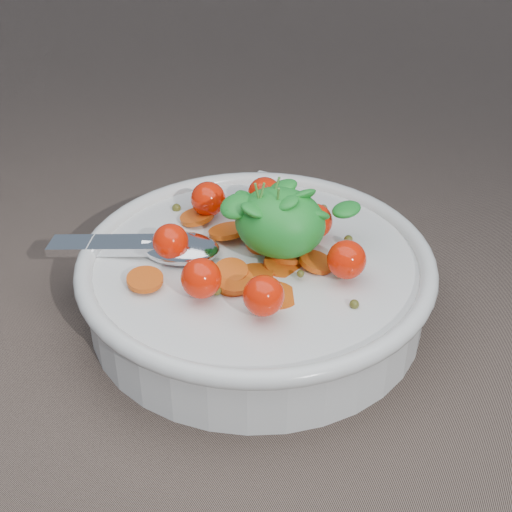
% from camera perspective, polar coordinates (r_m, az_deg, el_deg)
% --- Properties ---
extents(ground, '(6.00, 6.00, 0.00)m').
position_cam_1_polar(ground, '(0.66, -0.37, -3.67)').
color(ground, '#6D5A4E').
rests_on(ground, ground).
extents(bowl, '(0.33, 0.31, 0.13)m').
position_cam_1_polar(bowl, '(0.63, -0.00, -1.80)').
color(bowl, silver).
rests_on(bowl, ground).
extents(napkin, '(0.15, 0.13, 0.01)m').
position_cam_1_polar(napkin, '(0.79, 2.80, 3.71)').
color(napkin, white).
rests_on(napkin, ground).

